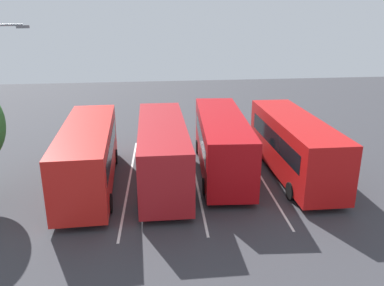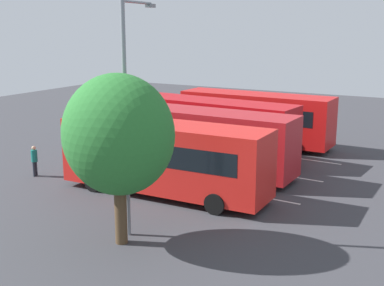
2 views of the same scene
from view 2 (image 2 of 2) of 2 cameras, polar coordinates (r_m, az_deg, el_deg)
ground_plane at (r=28.96m, az=2.11°, el=-2.32°), size 65.65×65.65×0.00m
bus_far_left at (r=33.44m, az=7.06°, el=2.88°), size 9.98×2.77×3.35m
bus_center_left at (r=30.24m, az=2.49°, el=1.89°), size 10.10×3.27×3.35m
bus_center_right at (r=26.72m, az=1.13°, el=0.41°), size 9.98×2.77×3.35m
bus_far_right at (r=23.33m, az=-3.21°, el=-1.48°), size 9.98×2.79×3.35m
pedestrian at (r=27.60m, az=-17.16°, el=-1.66°), size 0.36×0.36×1.61m
street_lamp at (r=18.48m, az=-7.10°, el=4.37°), size 0.66×2.73×8.56m
depot_tree at (r=17.73m, az=-8.23°, el=0.87°), size 4.03×3.62×6.11m
lane_stripe_outer_left at (r=32.24m, az=5.16°, el=-0.76°), size 13.01×0.73×0.01m
lane_stripe_inner_left at (r=28.96m, az=2.11°, el=-2.31°), size 13.01×0.73×0.01m
lane_stripe_inner_right at (r=25.81m, az=-1.72°, el=-4.24°), size 13.01×0.73×0.01m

